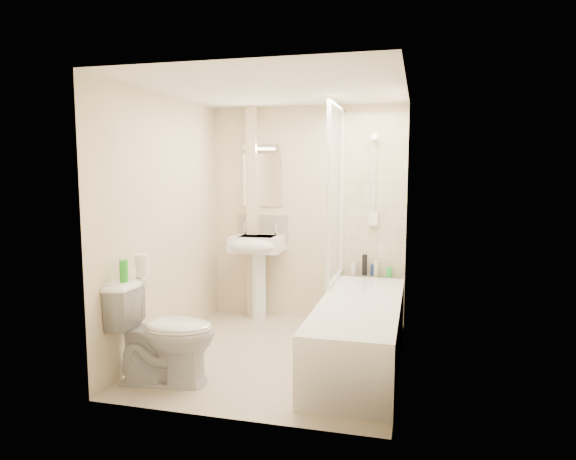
# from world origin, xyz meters

# --- Properties ---
(floor) EXTENTS (2.50, 2.50, 0.00)m
(floor) POSITION_xyz_m (0.00, 0.00, 0.00)
(floor) COLOR beige
(floor) RESTS_ON ground
(wall_back) EXTENTS (2.20, 0.02, 2.40)m
(wall_back) POSITION_xyz_m (0.00, 1.25, 1.20)
(wall_back) COLOR beige
(wall_back) RESTS_ON ground
(wall_left) EXTENTS (0.02, 2.50, 2.40)m
(wall_left) POSITION_xyz_m (-1.10, 0.00, 1.20)
(wall_left) COLOR beige
(wall_left) RESTS_ON ground
(wall_right) EXTENTS (0.02, 2.50, 2.40)m
(wall_right) POSITION_xyz_m (1.10, 0.00, 1.20)
(wall_right) COLOR beige
(wall_right) RESTS_ON ground
(ceiling) EXTENTS (2.20, 2.50, 0.02)m
(ceiling) POSITION_xyz_m (0.00, 0.00, 2.40)
(ceiling) COLOR white
(ceiling) RESTS_ON wall_back
(tile_back) EXTENTS (0.70, 0.01, 1.75)m
(tile_back) POSITION_xyz_m (0.75, 1.24, 1.42)
(tile_back) COLOR beige
(tile_back) RESTS_ON wall_back
(tile_right) EXTENTS (0.01, 2.10, 1.75)m
(tile_right) POSITION_xyz_m (1.09, 0.01, 1.42)
(tile_right) COLOR beige
(tile_right) RESTS_ON wall_right
(pipe_boxing) EXTENTS (0.12, 0.12, 2.40)m
(pipe_boxing) POSITION_xyz_m (-0.62, 1.19, 1.20)
(pipe_boxing) COLOR beige
(pipe_boxing) RESTS_ON ground
(splashback) EXTENTS (0.60, 0.02, 0.30)m
(splashback) POSITION_xyz_m (-0.52, 1.24, 1.03)
(splashback) COLOR beige
(splashback) RESTS_ON wall_back
(mirror) EXTENTS (0.46, 0.01, 0.60)m
(mirror) POSITION_xyz_m (-0.52, 1.24, 1.58)
(mirror) COLOR white
(mirror) RESTS_ON wall_back
(strip_light) EXTENTS (0.42, 0.07, 0.07)m
(strip_light) POSITION_xyz_m (-0.52, 1.22, 1.95)
(strip_light) COLOR silver
(strip_light) RESTS_ON wall_back
(bathtub) EXTENTS (0.70, 2.10, 0.55)m
(bathtub) POSITION_xyz_m (0.75, 0.01, 0.29)
(bathtub) COLOR white
(bathtub) RESTS_ON ground
(shower_screen) EXTENTS (0.04, 0.92, 1.80)m
(shower_screen) POSITION_xyz_m (0.40, 0.80, 1.45)
(shower_screen) COLOR white
(shower_screen) RESTS_ON bathtub
(shower_fixture) EXTENTS (0.10, 0.16, 0.99)m
(shower_fixture) POSITION_xyz_m (0.75, 1.19, 1.55)
(shower_fixture) COLOR white
(shower_fixture) RESTS_ON wall_back
(pedestal_sink) EXTENTS (0.57, 0.51, 1.09)m
(pedestal_sink) POSITION_xyz_m (-0.52, 1.01, 0.77)
(pedestal_sink) COLOR white
(pedestal_sink) RESTS_ON ground
(bottle_white_a) EXTENTS (0.06, 0.06, 0.14)m
(bottle_white_a) POSITION_xyz_m (0.55, 1.16, 0.62)
(bottle_white_a) COLOR silver
(bottle_white_a) RESTS_ON bathtub
(bottle_black_b) EXTENTS (0.06, 0.06, 0.23)m
(bottle_black_b) POSITION_xyz_m (0.67, 1.16, 0.66)
(bottle_black_b) COLOR black
(bottle_black_b) RESTS_ON bathtub
(bottle_blue) EXTENTS (0.05, 0.05, 0.12)m
(bottle_blue) POSITION_xyz_m (0.76, 1.16, 0.61)
(bottle_blue) COLOR navy
(bottle_blue) RESTS_ON bathtub
(bottle_cream) EXTENTS (0.06, 0.06, 0.17)m
(bottle_cream) POSITION_xyz_m (0.79, 1.16, 0.63)
(bottle_cream) COLOR beige
(bottle_cream) RESTS_ON bathtub
(bottle_green) EXTENTS (0.07, 0.07, 0.10)m
(bottle_green) POSITION_xyz_m (0.94, 1.16, 0.60)
(bottle_green) COLOR green
(bottle_green) RESTS_ON bathtub
(toilet) EXTENTS (0.68, 0.94, 0.83)m
(toilet) POSITION_xyz_m (-0.72, -0.79, 0.42)
(toilet) COLOR white
(toilet) RESTS_ON ground
(toilet_roll_lower) EXTENTS (0.11, 0.11, 0.10)m
(toilet_roll_lower) POSITION_xyz_m (-0.95, -0.69, 0.88)
(toilet_roll_lower) COLOR white
(toilet_roll_lower) RESTS_ON toilet
(toilet_roll_upper) EXTENTS (0.12, 0.12, 0.09)m
(toilet_roll_upper) POSITION_xyz_m (-0.95, -0.70, 0.97)
(toilet_roll_upper) COLOR white
(toilet_roll_upper) RESTS_ON toilet_roll_lower
(green_bottle) EXTENTS (0.07, 0.07, 0.17)m
(green_bottle) POSITION_xyz_m (-0.99, -0.90, 0.92)
(green_bottle) COLOR green
(green_bottle) RESTS_ON toilet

